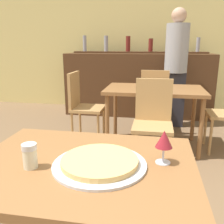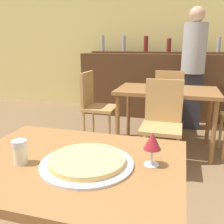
{
  "view_description": "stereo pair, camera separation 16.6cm",
  "coord_description": "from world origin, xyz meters",
  "px_view_note": "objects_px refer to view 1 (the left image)",
  "views": [
    {
      "loc": [
        0.32,
        -1.03,
        1.27
      ],
      "look_at": [
        0.04,
        0.55,
        0.83
      ],
      "focal_mm": 40.0,
      "sensor_mm": 36.0,
      "label": 1
    },
    {
      "loc": [
        0.48,
        -0.99,
        1.27
      ],
      "look_at": [
        0.04,
        0.55,
        0.83
      ],
      "focal_mm": 40.0,
      "sensor_mm": 36.0,
      "label": 2
    }
  ],
  "objects_px": {
    "chair_far_side_back": "(154,97)",
    "pizza_tray": "(100,163)",
    "wine_glass": "(164,140)",
    "chair_far_side_front": "(153,117)",
    "cheese_shaker": "(30,156)",
    "chair_far_side_left": "(82,103)",
    "person_standing": "(176,64)"
  },
  "relations": [
    {
      "from": "chair_far_side_back",
      "to": "pizza_tray",
      "type": "relative_size",
      "value": 2.14
    },
    {
      "from": "chair_far_side_back",
      "to": "wine_glass",
      "type": "bearing_deg",
      "value": 91.42
    },
    {
      "from": "chair_far_side_front",
      "to": "cheese_shaker",
      "type": "xyz_separation_m",
      "value": [
        -0.53,
        -1.57,
        0.25
      ]
    },
    {
      "from": "chair_far_side_back",
      "to": "cheese_shaker",
      "type": "relative_size",
      "value": 8.09
    },
    {
      "from": "pizza_tray",
      "to": "cheese_shaker",
      "type": "distance_m",
      "value": 0.31
    },
    {
      "from": "chair_far_side_back",
      "to": "chair_far_side_left",
      "type": "relative_size",
      "value": 1.0
    },
    {
      "from": "chair_far_side_back",
      "to": "cheese_shaker",
      "type": "height_order",
      "value": "chair_far_side_back"
    },
    {
      "from": "chair_far_side_left",
      "to": "wine_glass",
      "type": "bearing_deg",
      "value": -153.23
    },
    {
      "from": "chair_far_side_back",
      "to": "person_standing",
      "type": "bearing_deg",
      "value": -128.25
    },
    {
      "from": "chair_far_side_back",
      "to": "pizza_tray",
      "type": "xyz_separation_m",
      "value": [
        -0.22,
        -2.56,
        0.21
      ]
    },
    {
      "from": "chair_far_side_left",
      "to": "cheese_shaker",
      "type": "height_order",
      "value": "chair_far_side_left"
    },
    {
      "from": "cheese_shaker",
      "to": "chair_far_side_left",
      "type": "bearing_deg",
      "value": 100.63
    },
    {
      "from": "pizza_tray",
      "to": "wine_glass",
      "type": "distance_m",
      "value": 0.31
    },
    {
      "from": "person_standing",
      "to": "chair_far_side_left",
      "type": "bearing_deg",
      "value": -143.28
    },
    {
      "from": "chair_far_side_back",
      "to": "person_standing",
      "type": "distance_m",
      "value": 0.65
    },
    {
      "from": "chair_far_side_front",
      "to": "cheese_shaker",
      "type": "bearing_deg",
      "value": -108.57
    },
    {
      "from": "person_standing",
      "to": "wine_glass",
      "type": "bearing_deg",
      "value": -94.78
    },
    {
      "from": "chair_far_side_back",
      "to": "cheese_shaker",
      "type": "distance_m",
      "value": 2.69
    },
    {
      "from": "cheese_shaker",
      "to": "person_standing",
      "type": "distance_m",
      "value": 3.12
    },
    {
      "from": "person_standing",
      "to": "chair_far_side_back",
      "type": "bearing_deg",
      "value": -128.25
    },
    {
      "from": "person_standing",
      "to": "pizza_tray",
      "type": "bearing_deg",
      "value": -100.13
    },
    {
      "from": "cheese_shaker",
      "to": "wine_glass",
      "type": "bearing_deg",
      "value": 14.47
    },
    {
      "from": "pizza_tray",
      "to": "cheese_shaker",
      "type": "xyz_separation_m",
      "value": [
        -0.3,
        -0.07,
        0.04
      ]
    },
    {
      "from": "cheese_shaker",
      "to": "pizza_tray",
      "type": "bearing_deg",
      "value": 13.08
    },
    {
      "from": "chair_far_side_front",
      "to": "cheese_shaker",
      "type": "distance_m",
      "value": 1.67
    },
    {
      "from": "chair_far_side_left",
      "to": "wine_glass",
      "type": "distance_m",
      "value": 2.2
    },
    {
      "from": "chair_far_side_back",
      "to": "pizza_tray",
      "type": "height_order",
      "value": "chair_far_side_back"
    },
    {
      "from": "pizza_tray",
      "to": "person_standing",
      "type": "height_order",
      "value": "person_standing"
    },
    {
      "from": "chair_far_side_left",
      "to": "chair_far_side_front",
      "type": "bearing_deg",
      "value": -119.92
    },
    {
      "from": "cheese_shaker",
      "to": "wine_glass",
      "type": "relative_size",
      "value": 0.72
    },
    {
      "from": "chair_far_side_front",
      "to": "wine_glass",
      "type": "bearing_deg",
      "value": -87.52
    },
    {
      "from": "chair_far_side_left",
      "to": "person_standing",
      "type": "bearing_deg",
      "value": -53.28
    }
  ]
}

